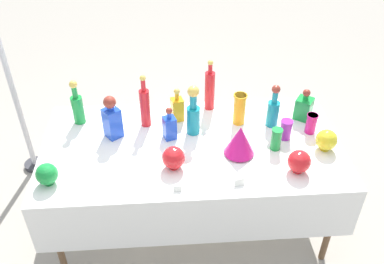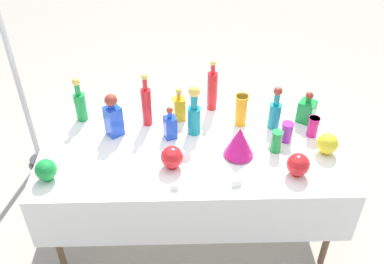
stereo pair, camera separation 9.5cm
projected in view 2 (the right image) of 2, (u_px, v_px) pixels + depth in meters
ground_plane at (192, 220)px, 3.29m from camera, size 40.00×40.00×0.00m
display_table at (192, 155)px, 2.83m from camera, size 1.98×1.01×0.76m
tall_bottle_0 at (80, 103)px, 2.97m from camera, size 0.08×0.08×0.34m
tall_bottle_1 at (194, 113)px, 2.83m from camera, size 0.09×0.09×0.37m
tall_bottle_2 at (212, 90)px, 3.06m from camera, size 0.07×0.07×0.39m
tall_bottle_3 at (146, 105)px, 2.91m from camera, size 0.07×0.07×0.40m
tall_bottle_4 at (275, 112)px, 2.90m from camera, size 0.08×0.08×0.32m
square_decanter_0 at (179, 107)px, 2.99m from camera, size 0.10×0.10×0.25m
square_decanter_1 at (113, 116)px, 2.83m from camera, size 0.14×0.14×0.31m
square_decanter_2 at (307, 110)px, 2.98m from camera, size 0.15×0.15×0.24m
square_decanter_3 at (170, 126)px, 2.83m from camera, size 0.10×0.10×0.24m
slender_vase_0 at (287, 131)px, 2.81m from camera, size 0.08×0.08×0.14m
slender_vase_1 at (241, 109)px, 2.93m from camera, size 0.09×0.09×0.23m
slender_vase_2 at (313, 126)px, 2.86m from camera, size 0.08×0.08×0.14m
slender_vase_3 at (276, 141)px, 2.72m from camera, size 0.07×0.07×0.15m
fluted_vase_0 at (239, 142)px, 2.67m from camera, size 0.19×0.19×0.21m
round_bowl_0 at (46, 170)px, 2.52m from camera, size 0.13×0.13×0.14m
round_bowl_1 at (172, 157)px, 2.60m from camera, size 0.14×0.14×0.15m
round_bowl_2 at (327, 144)px, 2.71m from camera, size 0.14×0.14×0.15m
round_bowl_3 at (298, 165)px, 2.55m from camera, size 0.14×0.14×0.15m
price_tag_left at (237, 184)px, 2.50m from camera, size 0.06×0.03×0.04m
price_tag_center at (174, 188)px, 2.48m from camera, size 0.05×0.02×0.04m
canopy_pole at (12, 61)px, 3.21m from camera, size 0.18×0.18×2.55m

